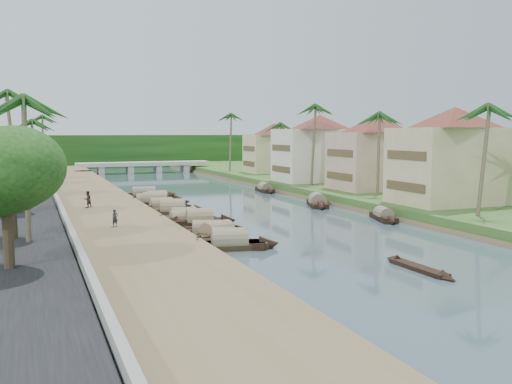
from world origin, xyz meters
name	(u,v)px	position (x,y,z in m)	size (l,w,h in m)	color
ground	(282,222)	(0.00, 0.00, 0.00)	(220.00, 220.00, 0.00)	#3A4E57
left_bank	(92,202)	(-16.00, 20.00, 0.40)	(10.00, 180.00, 0.80)	brown
right_bank	(346,190)	(19.00, 20.00, 0.60)	(16.00, 180.00, 1.20)	#305020
road	(15,203)	(-24.50, 20.00, 0.70)	(8.00, 180.00, 1.40)	black
retaining_wall	(54,196)	(-20.20, 20.00, 1.35)	(0.40, 180.00, 1.10)	gray
treeline	(123,151)	(0.00, 100.00, 4.00)	(120.00, 14.00, 8.00)	#11350E
bridge	(144,165)	(0.00, 72.00, 1.72)	(28.00, 4.00, 2.40)	#AAAA9F
building_near	(453,155)	(18.99, -2.00, 6.38)	(14.85, 14.85, 10.20)	beige
building_mid	(376,152)	(19.99, 14.00, 6.13)	(14.11, 14.11, 9.70)	beige
building_far	(319,148)	(18.99, 28.00, 6.38)	(15.59, 15.59, 10.20)	silver
building_distant	(274,147)	(19.99, 48.00, 5.88)	(12.62, 12.62, 9.20)	beige
sampan_0	(229,244)	(-9.07, -10.55, 0.41)	(8.00, 3.09, 2.08)	black
sampan_1	(230,242)	(-8.89, -10.09, 0.42)	(7.61, 4.85, 2.26)	black
sampan_2	(217,234)	(-8.59, -6.09, 0.41)	(7.46, 4.80, 2.03)	black
sampan_3	(207,232)	(-9.12, -4.90, 0.41)	(7.11, 3.60, 1.93)	black
sampan_4	(182,220)	(-9.48, 2.05, 0.41)	(6.44, 1.63, 1.88)	black
sampan_5	(199,221)	(-8.03, 1.16, 0.42)	(7.44, 2.88, 2.31)	black
sampan_6	(184,218)	(-9.07, 3.08, 0.41)	(7.20, 2.39, 2.13)	black
sampan_7	(161,207)	(-9.18, 12.57, 0.41)	(7.32, 1.72, 1.98)	black
sampan_8	(173,210)	(-8.59, 9.42, 0.42)	(7.89, 4.17, 2.37)	black
sampan_9	(156,201)	(-8.76, 17.77, 0.41)	(8.64, 4.33, 2.17)	black
sampan_10	(146,201)	(-9.85, 18.26, 0.40)	(6.58, 1.92, 1.85)	black
sampan_11	(156,199)	(-8.23, 19.75, 0.41)	(7.50, 2.96, 2.12)	black
sampan_12	(144,195)	(-8.66, 25.82, 0.41)	(9.02, 2.34, 2.13)	black
sampan_13	(140,194)	(-9.03, 26.46, 0.41)	(7.05, 2.80, 1.93)	black
sampan_14	(384,216)	(9.88, -2.78, 0.40)	(3.32, 7.20, 1.79)	black
sampan_15	(317,202)	(8.90, 9.42, 0.42)	(4.45, 8.46, 2.24)	black
sampan_16	(265,189)	(9.39, 26.92, 0.41)	(2.26, 7.68, 1.89)	black
canoe_0	(419,269)	(-0.01, -21.17, 0.10)	(1.04, 6.85, 0.90)	black
canoe_1	(201,228)	(-8.55, -1.27, 0.10)	(4.78, 0.97, 0.77)	black
canoe_2	(151,201)	(-8.71, 20.77, 0.10)	(5.63, 1.38, 0.81)	black
palm_0	(484,109)	(15.00, -10.31, 10.81)	(3.20, 3.20, 11.39)	brown
palm_1	(379,116)	(16.00, 7.49, 10.66)	(3.20, 3.20, 11.24)	brown
palm_2	(313,108)	(15.00, 22.64, 12.21)	(3.20, 3.20, 12.85)	brown
palm_3	(278,125)	(16.00, 37.20, 9.91)	(3.20, 3.20, 10.46)	brown
palm_4	(23,102)	(-23.00, -9.61, 10.72)	(3.20, 3.20, 11.09)	brown
palm_5	(14,95)	(-24.00, 14.40, 12.57)	(3.20, 3.20, 13.01)	brown
palm_6	(34,123)	(-22.00, 29.40, 9.98)	(3.20, 3.20, 10.33)	brown
palm_7	(230,116)	(14.00, 55.83, 11.94)	(3.20, 3.20, 12.57)	brown
palm_8	(41,118)	(-20.50, 60.18, 11.35)	(3.20, 3.20, 11.74)	brown
tree_0	(5,173)	(-24.00, -17.24, 6.56)	(5.42, 5.42, 7.46)	#493D2A
tree_1	(11,170)	(-24.00, -7.87, 6.13)	(4.48, 4.48, 6.66)	#493D2A
tree_2	(15,161)	(-24.00, 5.88, 6.11)	(4.89, 4.89, 6.79)	#493D2A
tree_3	(18,152)	(-24.00, 23.43, 6.37)	(5.09, 5.09, 7.14)	#493D2A
tree_4	(20,150)	(-24.00, 39.79, 6.21)	(4.36, 4.36, 6.70)	#493D2A
tree_5	(21,145)	(-24.00, 50.08, 6.72)	(4.85, 4.85, 7.41)	#493D2A
tree_6	(340,144)	(24.00, 30.39, 6.78)	(4.32, 4.32, 7.48)	#493D2A
person_near	(115,218)	(-16.25, -1.81, 1.54)	(0.54, 0.36, 1.49)	#222128
person_far	(88,199)	(-17.22, 11.75, 1.69)	(0.86, 0.67, 1.77)	#322E23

